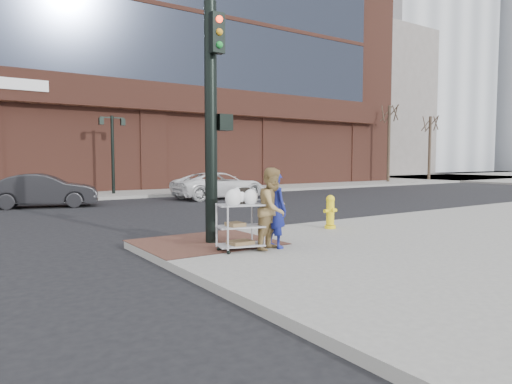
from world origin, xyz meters
TOP-DOWN VIEW (x-y plane):
  - ground at (0.00, 0.00)m, footprint 220.00×220.00m
  - sidewalk_far at (12.50, 32.00)m, footprint 65.00×36.00m
  - brick_curb_ramp at (-0.60, 0.90)m, footprint 2.80×2.40m
  - bank_building at (5.00, 31.00)m, footprint 42.00×26.00m
  - filler_block at (40.00, 38.00)m, footprint 14.00×20.00m
  - bare_tree_a at (24.00, 16.50)m, footprint 1.80×1.80m
  - bare_tree_b at (30.00, 17.00)m, footprint 1.80×1.80m
  - lamp_post at (2.00, 16.00)m, footprint 1.32×0.22m
  - traffic_signal_pole at (-0.48, 0.77)m, footprint 0.61×0.51m
  - woman_blue at (0.30, -0.39)m, footprint 0.40×0.58m
  - pedestrian_tan at (0.16, -0.51)m, footprint 0.97×0.88m
  - sedan_dark at (-1.94, 12.14)m, footprint 4.32×2.48m
  - minivan_white at (5.90, 11.75)m, footprint 4.71×2.27m
  - utility_cart at (-0.43, -0.24)m, footprint 0.98×0.70m
  - fire_hydrant at (2.99, 0.87)m, footprint 0.40×0.28m

SIDE VIEW (x-z plane):
  - ground at x=0.00m, z-range 0.00..0.00m
  - sidewalk_far at x=12.50m, z-range 0.00..0.15m
  - brick_curb_ramp at x=-0.60m, z-range 0.15..0.16m
  - fire_hydrant at x=2.99m, z-range 0.16..1.02m
  - minivan_white at x=5.90m, z-range 0.00..1.29m
  - sedan_dark at x=-1.94m, z-range 0.00..1.35m
  - utility_cart at x=-0.43m, z-range 0.09..1.32m
  - woman_blue at x=0.30m, z-range 0.15..1.68m
  - pedestrian_tan at x=0.16m, z-range 0.15..1.76m
  - lamp_post at x=2.00m, z-range 0.62..4.62m
  - traffic_signal_pole at x=-0.48m, z-range 0.33..5.33m
  - bare_tree_b at x=30.00m, z-range 2.44..9.14m
  - bare_tree_a at x=24.00m, z-range 2.67..9.87m
  - filler_block at x=40.00m, z-range 0.00..18.00m
  - bank_building at x=5.00m, z-range 0.15..28.15m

